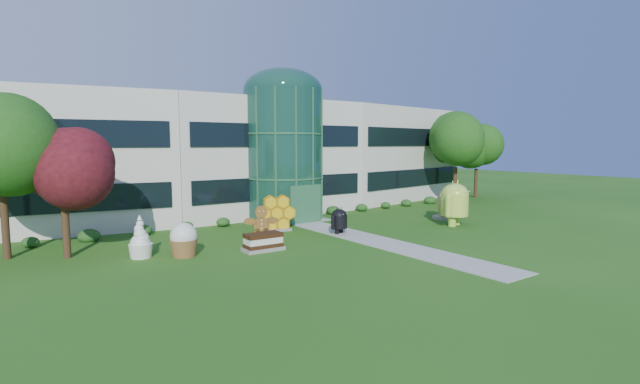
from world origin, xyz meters
TOP-DOWN VIEW (x-y plane):
  - ground at (0.00, 0.00)m, footprint 140.00×140.00m
  - building at (0.00, 18.00)m, footprint 46.00×15.00m
  - atrium at (0.00, 12.00)m, footprint 6.00×6.00m
  - walkway at (0.00, 2.00)m, footprint 2.40×20.00m
  - tree_red at (-15.50, 7.50)m, footprint 4.00×4.00m
  - trees_backdrop at (0.00, 13.00)m, footprint 52.00×8.00m
  - android_green at (8.16, 2.19)m, footprint 3.62×2.98m
  - android_black at (-0.40, 4.45)m, footprint 1.93×1.57m
  - donut at (9.85, 4.49)m, footprint 2.46×2.06m
  - gingerbread at (-5.44, 5.54)m, footprint 2.45×1.58m
  - ice_cream_sandwich at (-6.62, 3.13)m, footprint 2.22×1.16m
  - honeycomb at (-3.16, 7.69)m, footprint 2.91×1.61m
  - froyo at (-12.45, 5.36)m, footprint 1.62×1.62m
  - cupcake at (-10.57, 4.32)m, footprint 1.78×1.78m

SIDE VIEW (x-z plane):
  - ground at x=0.00m, z-range 0.00..0.00m
  - walkway at x=0.00m, z-range 0.00..0.04m
  - ice_cream_sandwich at x=-6.62m, z-range 0.00..0.98m
  - cupcake at x=-10.57m, z-range 0.00..1.77m
  - android_black at x=-0.40m, z-range 0.00..1.90m
  - gingerbread at x=-5.44m, z-range 0.00..2.12m
  - honeycomb at x=-3.16m, z-range 0.00..2.17m
  - froyo at x=-12.45m, z-range 0.00..2.17m
  - donut at x=9.85m, z-range 0.00..2.31m
  - android_green at x=8.16m, z-range 0.00..3.52m
  - tree_red at x=-15.50m, z-range 0.00..6.00m
  - trees_backdrop at x=0.00m, z-range 0.00..8.40m
  - building at x=0.00m, z-range 0.00..9.30m
  - atrium at x=0.00m, z-range 0.00..9.80m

